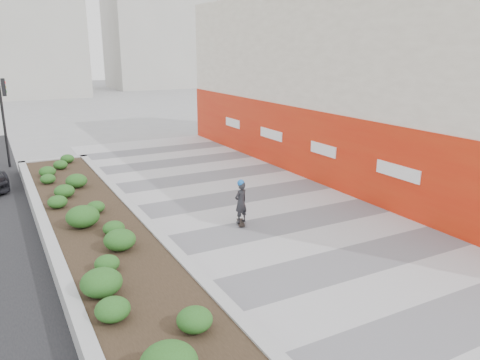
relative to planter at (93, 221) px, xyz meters
name	(u,v)px	position (x,y,z in m)	size (l,w,h in m)	color
ground	(399,293)	(5.50, -7.00, -0.42)	(160.00, 160.00, 0.00)	gray
walkway	(320,246)	(5.50, -4.00, -0.41)	(8.00, 36.00, 0.01)	#A8A8AD
building	(367,83)	(12.48, 1.98, 3.56)	(6.04, 24.08, 8.00)	beige
planter	(93,221)	(0.00, 0.00, 0.00)	(3.00, 18.00, 0.90)	#9E9EA0
traffic_signal_near	(4,109)	(-1.73, 10.50, 2.34)	(0.33, 0.28, 4.20)	black
distant_bldg_north_l	(2,6)	(0.50, 48.00, 9.58)	(16.00, 12.00, 20.00)	#ADAAA3
distant_bldg_north_r	(158,0)	(20.50, 53.00, 11.58)	(14.00, 10.00, 24.00)	#ADAAA3
manhole_cover	(333,243)	(6.00, -4.00, -0.42)	(0.44, 0.44, 0.01)	#595654
skateboarder	(241,202)	(4.33, -1.40, 0.34)	(0.57, 0.74, 1.50)	beige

